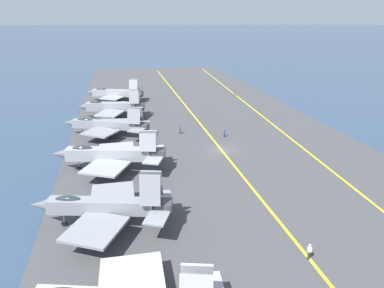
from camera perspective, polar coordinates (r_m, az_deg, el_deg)
The scene contains 13 objects.
ground_plane at distance 60.60m, azimuth 4.90°, elevation -1.34°, with size 2000.00×2000.00×0.00m, color #2D425B.
carrier_deck at distance 60.52m, azimuth 4.91°, elevation -1.17°, with size 213.38×53.29×0.40m, color #424244.
deck_stripe_foul_line at distance 66.06m, azimuth 17.17°, elevation 0.04°, with size 192.04×0.36×0.01m, color yellow.
deck_stripe_centerline at distance 60.45m, azimuth 4.92°, elevation -0.99°, with size 192.04×0.36×0.01m, color yellow.
parked_jet_second at distance 39.08m, azimuth -14.31°, elevation -9.98°, with size 13.33×15.72×6.76m.
parked_jet_third at distance 52.83m, azimuth -13.41°, elevation -1.67°, with size 13.35×17.10×6.23m.
parked_jet_fourth at distance 68.19m, azimuth -13.96°, elevation 3.12°, with size 12.21×17.34×6.01m.
parked_jet_fifth at distance 80.97m, azimuth -13.12°, elevation 6.09°, with size 14.22×15.26×6.54m.
parked_jet_sixth at distance 97.08m, azimuth -12.65°, elevation 8.30°, with size 12.08×16.07×6.20m.
crew_brown_vest at distance 102.51m, azimuth 7.14°, elevation 8.46°, with size 0.32×0.42×1.72m.
crew_blue_vest at distance 66.70m, azimuth 5.42°, elevation 1.96°, with size 0.46×0.43×1.75m.
crew_white_vest at distance 36.14m, azimuth 18.96°, elevation -16.52°, with size 0.30×0.40×1.76m.
crew_purple_vest at distance 68.31m, azimuth -2.00°, elevation 2.49°, with size 0.46×0.42×1.76m.
Camera 1 is at (-53.68, 16.88, 22.48)m, focal length 32.00 mm.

